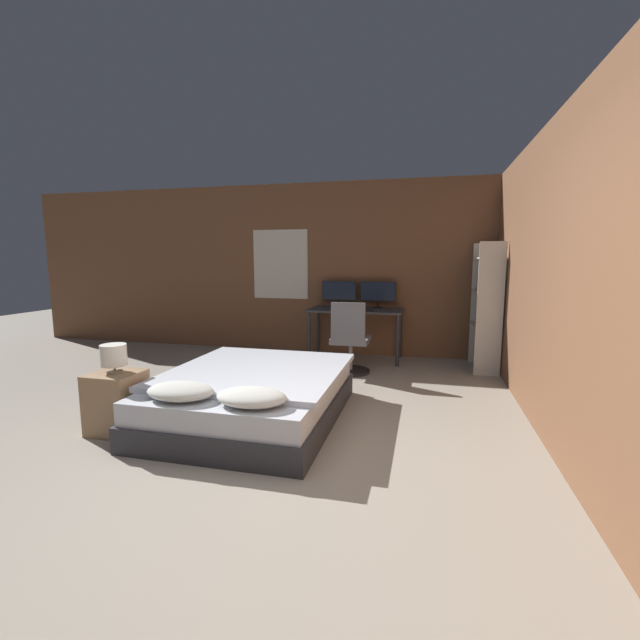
% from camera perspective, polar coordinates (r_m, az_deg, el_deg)
% --- Properties ---
extents(ground_plane, '(20.00, 20.00, 0.00)m').
position_cam_1_polar(ground_plane, '(3.09, -7.15, -21.29)').
color(ground_plane, '#9E9384').
extents(wall_back, '(12.00, 0.08, 2.70)m').
position_cam_1_polar(wall_back, '(6.78, 5.49, 6.74)').
color(wall_back, brown).
rests_on(wall_back, ground_plane).
extents(wall_side_right, '(0.06, 12.00, 2.70)m').
position_cam_1_polar(wall_side_right, '(4.13, 28.26, 4.88)').
color(wall_side_right, brown).
rests_on(wall_side_right, ground_plane).
extents(bed, '(1.61, 2.01, 0.54)m').
position_cam_1_polar(bed, '(4.17, -8.91, -9.85)').
color(bed, '#2D2D33').
rests_on(bed, ground_plane).
extents(nightstand, '(0.41, 0.40, 0.53)m').
position_cam_1_polar(nightstand, '(4.23, -25.45, -9.86)').
color(nightstand, '#997551').
rests_on(nightstand, ground_plane).
extents(bedside_lamp, '(0.22, 0.22, 0.25)m').
position_cam_1_polar(bedside_lamp, '(4.12, -25.81, -4.29)').
color(bedside_lamp, gray).
rests_on(bedside_lamp, nightstand).
extents(desk, '(1.40, 0.68, 0.77)m').
position_cam_1_polar(desk, '(6.43, 4.77, 0.63)').
color(desk, '#38383D').
rests_on(desk, ground_plane).
extents(monitor_left, '(0.54, 0.16, 0.41)m').
position_cam_1_polar(monitor_left, '(6.69, 2.57, 3.78)').
color(monitor_left, black).
rests_on(monitor_left, desk).
extents(monitor_right, '(0.54, 0.16, 0.41)m').
position_cam_1_polar(monitor_right, '(6.59, 7.75, 3.65)').
color(monitor_right, black).
rests_on(monitor_right, desk).
extents(keyboard, '(0.35, 0.13, 0.02)m').
position_cam_1_polar(keyboard, '(6.19, 4.43, 1.30)').
color(keyboard, black).
rests_on(keyboard, desk).
extents(computer_mouse, '(0.07, 0.05, 0.04)m').
position_cam_1_polar(computer_mouse, '(6.15, 6.87, 1.31)').
color(computer_mouse, black).
rests_on(computer_mouse, desk).
extents(office_chair, '(0.52, 0.52, 0.97)m').
position_cam_1_polar(office_chair, '(5.67, 4.01, -3.23)').
color(office_chair, black).
rests_on(office_chair, ground_plane).
extents(bookshelf, '(0.33, 0.76, 1.73)m').
position_cam_1_polar(bookshelf, '(6.16, 21.39, 2.27)').
color(bookshelf, beige).
rests_on(bookshelf, ground_plane).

